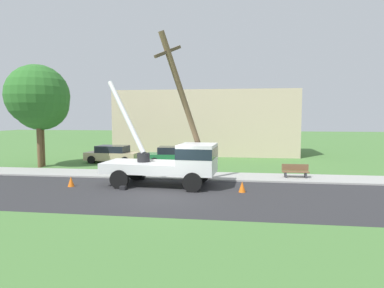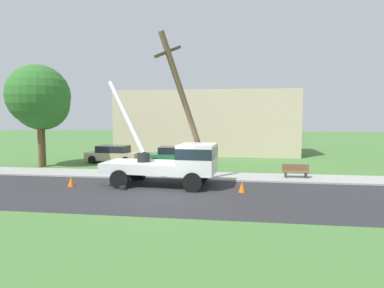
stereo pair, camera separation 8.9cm
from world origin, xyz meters
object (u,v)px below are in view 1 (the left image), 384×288
(traffic_cone_ahead, at_px, (242,187))
(roadside_tree_near, at_px, (38,96))
(traffic_cone_behind, at_px, (71,181))
(parked_sedan_green, at_px, (174,156))
(parked_sedan_tan, at_px, (113,154))
(leaning_utility_pole, at_px, (187,109))
(utility_truck, at_px, (174,161))
(roadside_tree_far, at_px, (41,103))
(park_bench, at_px, (295,171))

(traffic_cone_ahead, xyz_separation_m, roadside_tree_near, (-15.04, 6.18, 5.09))
(traffic_cone_ahead, distance_m, traffic_cone_behind, 9.28)
(traffic_cone_behind, relative_size, parked_sedan_green, 0.12)
(traffic_cone_behind, bearing_deg, parked_sedan_tan, 97.71)
(leaning_utility_pole, distance_m, roadside_tree_near, 12.80)
(parked_sedan_green, bearing_deg, roadside_tree_near, -163.89)
(utility_truck, relative_size, parked_sedan_tan, 1.50)
(parked_sedan_tan, bearing_deg, roadside_tree_far, -150.55)
(leaning_utility_pole, height_order, park_bench, leaning_utility_pole)
(utility_truck, bearing_deg, leaning_utility_pole, 50.69)
(utility_truck, height_order, roadside_tree_near, roadside_tree_near)
(utility_truck, height_order, leaning_utility_pole, leaning_utility_pole)
(parked_sedan_tan, distance_m, roadside_tree_far, 6.74)
(leaning_utility_pole, xyz_separation_m, roadside_tree_near, (-11.94, 4.47, 1.10))
(utility_truck, relative_size, parked_sedan_green, 1.49)
(utility_truck, height_order, traffic_cone_behind, utility_truck)
(roadside_tree_near, bearing_deg, roadside_tree_far, 102.36)
(roadside_tree_far, bearing_deg, traffic_cone_ahead, -23.87)
(parked_sedan_tan, relative_size, roadside_tree_near, 0.59)
(leaning_utility_pole, height_order, parked_sedan_green, leaning_utility_pole)
(leaning_utility_pole, bearing_deg, parked_sedan_tan, 134.29)
(utility_truck, xyz_separation_m, parked_sedan_green, (-1.57, 8.01, -0.70))
(traffic_cone_ahead, height_order, park_bench, park_bench)
(parked_sedan_green, distance_m, roadside_tree_near, 11.20)
(traffic_cone_behind, bearing_deg, utility_truck, 9.37)
(utility_truck, bearing_deg, traffic_cone_behind, -170.63)
(traffic_cone_ahead, bearing_deg, traffic_cone_behind, 179.55)
(traffic_cone_ahead, height_order, roadside_tree_near, roadside_tree_near)
(utility_truck, height_order, park_bench, utility_truck)
(parked_sedan_green, relative_size, roadside_tree_near, 0.59)
(roadside_tree_near, bearing_deg, park_bench, -6.70)
(roadside_tree_far, bearing_deg, utility_truck, -26.45)
(leaning_utility_pole, xyz_separation_m, traffic_cone_ahead, (3.10, -1.70, -3.99))
(park_bench, bearing_deg, traffic_cone_behind, -162.58)
(park_bench, bearing_deg, parked_sedan_tan, 159.05)
(traffic_cone_behind, distance_m, roadside_tree_far, 9.98)
(traffic_cone_ahead, relative_size, roadside_tree_far, 0.08)
(parked_sedan_tan, height_order, park_bench, parked_sedan_tan)
(traffic_cone_behind, relative_size, parked_sedan_tan, 0.12)
(parked_sedan_green, height_order, roadside_tree_near, roadside_tree_near)
(parked_sedan_tan, height_order, roadside_tree_far, roadside_tree_far)
(utility_truck, height_order, roadside_tree_far, roadside_tree_far)
(parked_sedan_tan, bearing_deg, park_bench, -20.95)
(traffic_cone_ahead, height_order, traffic_cone_behind, same)
(traffic_cone_ahead, distance_m, roadside_tree_near, 17.04)
(parked_sedan_green, bearing_deg, traffic_cone_ahead, -59.74)
(traffic_cone_behind, height_order, parked_sedan_green, parked_sedan_green)
(utility_truck, bearing_deg, roadside_tree_far, 153.55)
(utility_truck, bearing_deg, roadside_tree_near, 155.49)
(park_bench, bearing_deg, roadside_tree_far, 171.73)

